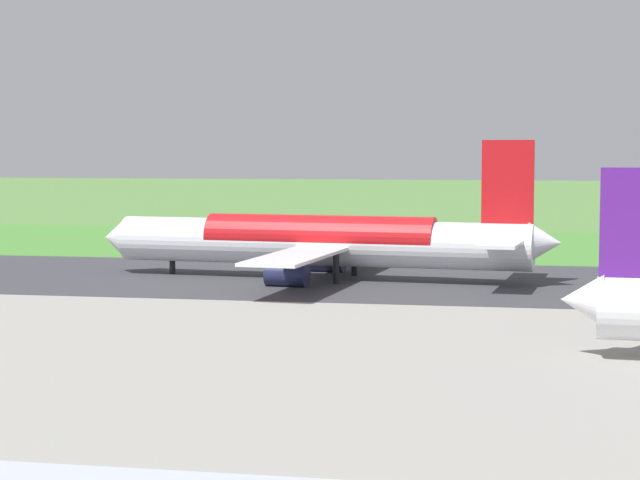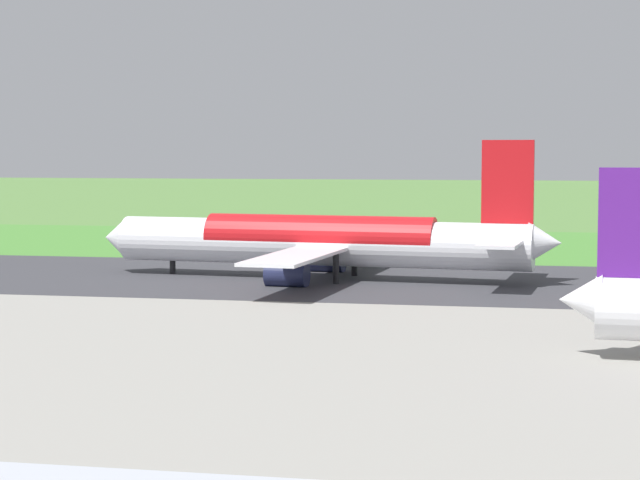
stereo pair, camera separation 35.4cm
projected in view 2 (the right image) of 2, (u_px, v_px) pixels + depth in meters
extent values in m
plane|color=#547F3D|center=(391.00, 281.00, 125.72)|extent=(800.00, 800.00, 0.00)
cube|color=#38383D|center=(391.00, 281.00, 125.72)|extent=(600.00, 38.67, 0.06)
cube|color=gray|center=(297.00, 368.00, 75.69)|extent=(440.00, 110.00, 0.05)
cube|color=#478534|center=(424.00, 251.00, 162.70)|extent=(600.00, 80.00, 0.04)
cylinder|color=white|center=(320.00, 243.00, 126.91)|extent=(48.28, 9.93, 5.20)
cone|color=white|center=(117.00, 238.00, 134.14)|extent=(3.47, 5.21, 4.94)
cone|color=white|center=(545.00, 243.00, 119.72)|extent=(3.92, 4.74, 4.42)
cube|color=red|center=(508.00, 182.00, 120.34)|extent=(5.62, 1.05, 9.00)
cube|color=white|center=(500.00, 244.00, 115.60)|extent=(4.87, 9.35, 0.36)
cube|color=white|center=(513.00, 236.00, 126.11)|extent=(4.87, 9.35, 0.36)
cube|color=white|center=(299.00, 255.00, 116.15)|extent=(8.15, 22.49, 0.35)
cube|color=white|center=(353.00, 239.00, 137.17)|extent=(8.15, 22.49, 0.35)
cylinder|color=#23284C|center=(287.00, 275.00, 120.40)|extent=(4.76, 3.23, 2.80)
cylinder|color=#23284C|center=(326.00, 261.00, 134.74)|extent=(4.76, 3.23, 2.80)
cylinder|color=black|center=(173.00, 260.00, 132.28)|extent=(0.70, 0.70, 3.42)
cylinder|color=black|center=(336.00, 269.00, 122.44)|extent=(0.70, 0.70, 3.42)
cylinder|color=black|center=(354.00, 262.00, 130.08)|extent=(0.70, 0.70, 3.42)
cylinder|color=red|center=(320.00, 238.00, 126.87)|extent=(26.79, 7.81, 5.23)
cone|color=white|center=(580.00, 300.00, 79.59)|extent=(3.26, 3.99, 3.80)
cube|color=#591E8C|center=(633.00, 223.00, 78.24)|extent=(4.83, 0.75, 7.73)
cylinder|color=slate|center=(255.00, 243.00, 164.03)|extent=(0.10, 0.10, 1.96)
cube|color=red|center=(255.00, 234.00, 163.94)|extent=(0.60, 0.04, 0.60)
cone|color=orange|center=(232.00, 246.00, 167.99)|extent=(0.40, 0.40, 0.55)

